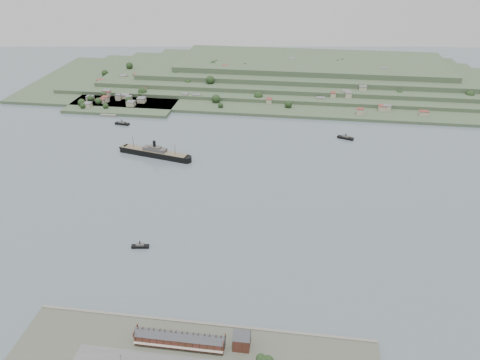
# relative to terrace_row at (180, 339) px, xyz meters

# --- Properties ---
(ground) EXTENTS (1400.00, 1400.00, 0.00)m
(ground) POSITION_rel_terrace_row_xyz_m (10.00, 168.02, -6.84)
(ground) COLOR slate
(ground) RESTS_ON ground
(terrace_row) EXTENTS (55.60, 9.80, 11.07)m
(terrace_row) POSITION_rel_terrace_row_xyz_m (0.00, 0.00, 0.00)
(terrace_row) COLOR #472819
(terrace_row) RESTS_ON ground
(gabled_building) EXTENTS (10.40, 10.18, 14.09)m
(gabled_building) POSITION_rel_terrace_row_xyz_m (37.50, 4.02, 1.34)
(gabled_building) COLOR #472819
(gabled_building) RESTS_ON ground
(far_peninsula) EXTENTS (760.00, 309.00, 30.00)m
(far_peninsula) POSITION_rel_terrace_row_xyz_m (37.91, 561.12, 5.04)
(far_peninsula) COLOR #3A5136
(far_peninsula) RESTS_ON ground
(steamship) EXTENTS (91.90, 30.58, 22.32)m
(steamship) POSITION_rel_terrace_row_xyz_m (-98.96, 260.24, -2.72)
(steamship) COLOR black
(steamship) RESTS_ON ground
(tugboat) EXTENTS (14.44, 5.83, 6.32)m
(tugboat) POSITION_rel_terrace_row_xyz_m (-56.93, 93.89, -5.30)
(tugboat) COLOR black
(tugboat) RESTS_ON ground
(ferry_west) EXTENTS (19.65, 8.13, 7.15)m
(ferry_west) POSITION_rel_terrace_row_xyz_m (-165.81, 345.25, -5.12)
(ferry_west) COLOR black
(ferry_west) RESTS_ON ground
(ferry_east) EXTENTS (20.29, 11.79, 7.35)m
(ferry_east) POSITION_rel_terrace_row_xyz_m (118.67, 338.44, -5.07)
(ferry_east) COLOR black
(ferry_east) RESTS_ON ground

